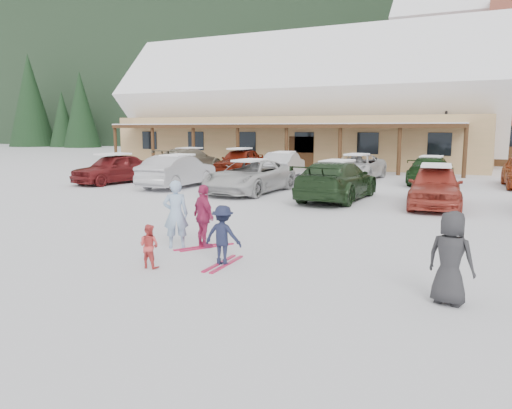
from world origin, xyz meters
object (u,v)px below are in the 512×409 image
at_px(child_navy, 223,235).
at_px(parked_car_3, 337,180).
at_px(day_lodge, 301,113).
at_px(toddler_red, 149,246).
at_px(parked_car_7, 190,160).
at_px(bystander_dark, 451,258).
at_px(parked_car_4, 435,186).
at_px(parked_car_9, 284,165).
at_px(lamp_post, 446,119).
at_px(parked_car_11, 431,170).
at_px(parked_car_1, 178,171).
at_px(parked_car_10, 356,167).
at_px(parked_car_8, 240,162).
at_px(parked_car_2, 250,177).
at_px(parked_car_0, 114,169).
at_px(child_magenta, 204,216).
at_px(adult_skier, 176,214).

distance_m(child_navy, parked_car_3, 10.08).
distance_m(day_lodge, toddler_red, 30.89).
xyz_separation_m(day_lodge, parked_car_7, (-3.50, -10.53, -3.19)).
height_order(day_lodge, child_navy, day_lodge).
bearing_deg(parked_car_7, bystander_dark, 136.31).
height_order(parked_car_4, parked_car_9, parked_car_4).
height_order(day_lodge, lamp_post, day_lodge).
xyz_separation_m(bystander_dark, parked_car_11, (-2.49, 17.88, -0.06)).
xyz_separation_m(parked_car_1, parked_car_3, (7.96, -0.71, -0.00)).
distance_m(parked_car_7, parked_car_10, 10.92).
xyz_separation_m(parked_car_8, parked_car_9, (3.06, -0.42, -0.07)).
xyz_separation_m(day_lodge, bystander_dark, (13.81, -29.16, -3.19)).
relative_size(day_lodge, child_navy, 23.60).
xyz_separation_m(child_navy, parked_car_2, (-4.67, 10.47, 0.09)).
bearing_deg(parked_car_11, parked_car_10, -9.06).
bearing_deg(parked_car_0, parked_car_10, 43.49).
xyz_separation_m(child_magenta, parked_car_3, (0.47, 8.97, 0.02)).
xyz_separation_m(child_magenta, parked_car_0, (-11.42, 9.70, 0.00)).
height_order(bystander_dark, parked_car_9, bystander_dark).
bearing_deg(parked_car_8, bystander_dark, -57.96).
relative_size(child_magenta, parked_car_2, 0.29).
xyz_separation_m(toddler_red, parked_car_8, (-7.86, 18.69, 0.34)).
bearing_deg(child_navy, bystander_dark, 171.48).
bearing_deg(parked_car_7, child_navy, 128.78).
distance_m(child_magenta, parked_car_2, 10.02).
bearing_deg(child_magenta, parked_car_1, -21.52).
height_order(day_lodge, adult_skier, day_lodge).
bearing_deg(parked_car_10, parked_car_11, -6.48).
xyz_separation_m(day_lodge, parked_car_10, (7.42, -10.73, -3.25)).
distance_m(bystander_dark, parked_car_1, 17.18).
bearing_deg(lamp_post, bystander_dark, -84.07).
bearing_deg(bystander_dark, child_navy, 10.18).
distance_m(parked_car_7, parked_car_9, 6.93).
relative_size(adult_skier, parked_car_7, 0.31).
distance_m(parked_car_2, parked_car_7, 11.30).
bearing_deg(parked_car_11, child_navy, 82.70).
bearing_deg(day_lodge, parked_car_3, -64.91).
bearing_deg(parked_car_4, parked_car_7, 146.43).
relative_size(toddler_red, parked_car_3, 0.17).
relative_size(parked_car_3, parked_car_7, 1.01).
distance_m(parked_car_8, parked_car_9, 3.08).
relative_size(child_magenta, parked_car_4, 0.34).
relative_size(parked_car_3, parked_car_9, 1.21).
bearing_deg(parked_car_11, day_lodge, -45.96).
bearing_deg(parked_car_7, lamp_post, -149.46).
distance_m(adult_skier, parked_car_4, 10.25).
relative_size(lamp_post, parked_car_2, 1.16).
xyz_separation_m(child_navy, parked_car_1, (-8.63, 10.77, 0.15)).
bearing_deg(day_lodge, parked_car_4, -56.65).
relative_size(child_navy, parked_car_1, 0.27).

